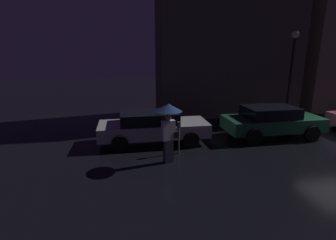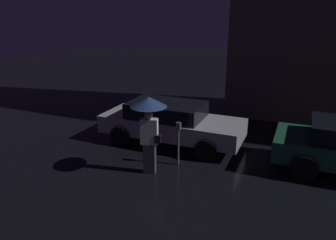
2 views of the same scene
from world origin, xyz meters
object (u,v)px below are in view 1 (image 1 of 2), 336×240
parked_car_green (272,121)px  street_lamp_near (292,62)px  parking_meter (179,134)px  pedestrian_with_umbrella (168,119)px  parked_car_silver (153,126)px

parked_car_green → street_lamp_near: bearing=45.7°
parked_car_green → parking_meter: (-4.66, -1.32, 0.02)m
pedestrian_with_umbrella → parking_meter: bearing=-139.7°
parked_car_silver → parking_meter: (0.86, -1.44, 0.06)m
parked_car_green → pedestrian_with_umbrella: (-5.19, -2.07, 0.84)m
street_lamp_near → parked_car_green: bearing=-133.7°
parked_car_silver → pedestrian_with_umbrella: bearing=-81.9°
pedestrian_with_umbrella → parking_meter: (0.53, 0.76, -0.82)m
parked_car_silver → parked_car_green: bearing=-1.5°
parked_car_silver → pedestrian_with_umbrella: pedestrian_with_umbrella is taller
parking_meter → parked_car_green: bearing=15.8°
parked_car_silver → pedestrian_with_umbrella: size_ratio=2.18×
pedestrian_with_umbrella → parking_meter: size_ratio=1.67×
parking_meter → street_lamp_near: bearing=28.4°
parking_meter → street_lamp_near: size_ratio=0.26×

